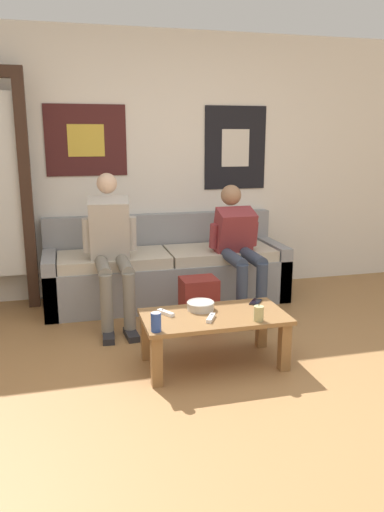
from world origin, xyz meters
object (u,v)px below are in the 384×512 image
Objects in this scene: couch at (166,272)px; pillar_candle at (259,314)px; person_seated_teen at (238,243)px; cell_phone at (256,302)px; game_controller_near_left at (211,318)px; game_controller_near_right at (166,313)px; drink_can_blue at (156,322)px; backpack at (199,305)px; ceramic_bowl at (201,305)px; coffee_table at (214,324)px; person_seated_adult at (111,244)px.

couch is 19.98× the size of pillar_candle.
person_seated_teen is 0.96m from cell_phone.
game_controller_near_right is (-0.27, 0.17, 0.00)m from game_controller_near_left.
cell_phone is at bearing 23.81° from drink_can_blue.
backpack is 2.23× the size of ceramic_bowl.
coffee_table is 8.04× the size of drink_can_blue.
person_seated_teen reaches higher than couch.
backpack is (0.11, -0.81, -0.08)m from couch.
person_seated_adult reaches higher than pillar_candle.
couch is at bearing 91.32° from coffee_table.
pillar_candle is 0.37m from cell_phone.
person_seated_adult is 2.87× the size of backpack.
person_seated_teen is at bearing 62.49° from coffee_table.
game_controller_near_right is at bearing -172.96° from ceramic_bowl.
drink_can_blue is (-0.69, -0.01, 0.01)m from pillar_candle.
couch is 16.24× the size of game_controller_near_right.
couch is 1.56m from game_controller_near_left.
person_seated_teen reaches higher than ceramic_bowl.
coffee_table is 0.67m from backpack.
person_seated_adult reaches higher than drink_can_blue.
game_controller_near_right is at bearing -75.03° from person_seated_adult.
ceramic_bowl is at bearing -104.25° from backpack.
game_controller_near_left is at bearing -117.59° from person_seated_teen.
game_controller_near_right is (-0.32, 0.09, 0.08)m from coffee_table.
couch reaches higher than backpack.
coffee_table is 1.25m from person_seated_teen.
pillar_candle reaches higher than backpack.
person_seated_adult is at bearing 147.58° from backpack.
drink_can_blue is at bearing -83.44° from person_seated_adult.
person_seated_teen is at bearing 51.75° from drink_can_blue.
person_seated_adult reaches higher than game_controller_near_right.
backpack reaches higher than cell_phone.
ceramic_bowl is 0.44m from pillar_candle.
pillar_candle is 0.32m from game_controller_near_left.
drink_can_blue is 0.31m from game_controller_near_right.
coffee_table is 0.79× the size of person_seated_adult.
person_seated_adult is 8.47× the size of cell_phone.
game_controller_near_right is (-0.88, -0.98, -0.24)m from person_seated_teen.
pillar_candle is at bearing -25.36° from game_controller_near_right.
game_controller_near_left is (0.39, 0.11, -0.05)m from drink_can_blue.
pillar_candle is (0.18, -0.84, 0.21)m from backpack.
pillar_candle reaches higher than ceramic_bowl.
game_controller_near_left reaches higher than coffee_table.
pillar_candle is (0.84, -1.26, -0.26)m from person_seated_adult.
person_seated_adult reaches higher than coffee_table.
drink_can_blue is 0.41m from game_controller_near_left.
backpack is 0.89m from pillar_candle.
person_seated_adult is 1.36m from cell_phone.
coffee_table is 5.07× the size of ceramic_bowl.
drink_can_blue reaches higher than coffee_table.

